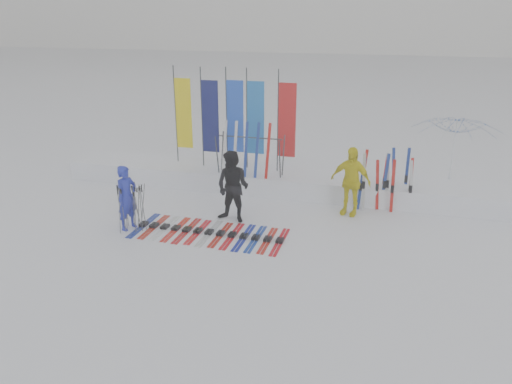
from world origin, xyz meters
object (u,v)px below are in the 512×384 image
(person_black, at_px, (233,187))
(ski_row, at_px, (209,232))
(person_yellow, at_px, (351,181))
(ski_rack, at_px, (250,150))
(person_blue, at_px, (127,198))
(tent_canopy, at_px, (452,153))

(person_black, xyz_separation_m, ski_row, (-0.34, -0.98, -0.95))
(person_yellow, xyz_separation_m, ski_row, (-3.34, -2.34, -0.95))
(ski_row, bearing_deg, ski_rack, 87.52)
(person_yellow, xyz_separation_m, ski_rack, (-3.19, 0.98, 0.40))
(person_yellow, bearing_deg, person_black, -140.65)
(person_blue, height_order, person_yellow, person_yellow)
(person_blue, xyz_separation_m, person_black, (2.50, 1.23, 0.12))
(ski_row, distance_m, ski_rack, 3.59)
(person_black, height_order, person_yellow, person_black)
(person_black, distance_m, tent_canopy, 7.28)
(tent_canopy, height_order, ski_row, tent_canopy)
(person_black, xyz_separation_m, ski_rack, (-0.20, 2.34, 0.40))
(person_blue, relative_size, person_black, 0.88)
(person_black, height_order, ski_rack, person_black)
(person_blue, xyz_separation_m, tent_canopy, (8.37, 5.52, 0.35))
(person_black, relative_size, tent_canopy, 0.73)
(ski_row, bearing_deg, person_yellow, 35.07)
(person_yellow, bearing_deg, ski_rack, 177.84)
(person_blue, distance_m, person_yellow, 6.07)
(person_yellow, distance_m, ski_rack, 3.36)
(person_yellow, height_order, ski_row, person_yellow)
(person_blue, bearing_deg, ski_rack, -14.03)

